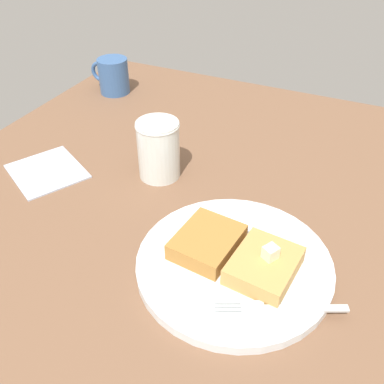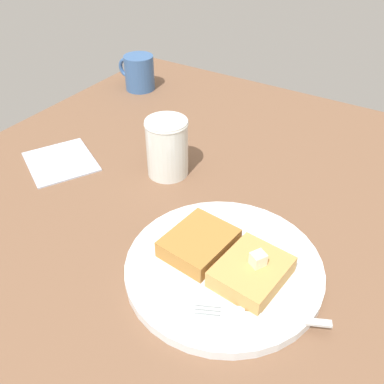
% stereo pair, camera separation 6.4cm
% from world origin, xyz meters
% --- Properties ---
extents(table_surface, '(1.12, 1.12, 0.02)m').
position_xyz_m(table_surface, '(0.00, 0.00, 0.01)').
color(table_surface, brown).
rests_on(table_surface, ground).
extents(plate, '(0.26, 0.26, 0.01)m').
position_xyz_m(plate, '(-0.01, 0.04, 0.03)').
color(plate, white).
rests_on(plate, table_surface).
extents(toast_slice_left, '(0.09, 0.10, 0.03)m').
position_xyz_m(toast_slice_left, '(-0.05, 0.04, 0.05)').
color(toast_slice_left, tan).
rests_on(toast_slice_left, plate).
extents(toast_slice_middle, '(0.09, 0.10, 0.03)m').
position_xyz_m(toast_slice_middle, '(0.03, 0.03, 0.05)').
color(toast_slice_middle, '#AA7232').
rests_on(toast_slice_middle, plate).
extents(butter_pat_primary, '(0.02, 0.02, 0.02)m').
position_xyz_m(butter_pat_primary, '(-0.06, 0.04, 0.07)').
color(butter_pat_primary, '#F1EAC7').
rests_on(butter_pat_primary, toast_slice_left).
extents(fork, '(0.15, 0.08, 0.00)m').
position_xyz_m(fork, '(-0.08, 0.10, 0.04)').
color(fork, silver).
rests_on(fork, plate).
extents(syrup_jar, '(0.07, 0.07, 0.10)m').
position_xyz_m(syrup_jar, '(0.19, -0.11, 0.07)').
color(syrup_jar, '#3C1205').
rests_on(syrup_jar, table_surface).
extents(napkin, '(0.17, 0.16, 0.00)m').
position_xyz_m(napkin, '(0.37, -0.03, 0.02)').
color(napkin, silver).
rests_on(napkin, table_surface).
extents(coffee_mug, '(0.10, 0.07, 0.08)m').
position_xyz_m(coffee_mug, '(0.45, -0.37, 0.06)').
color(coffee_mug, '#385E95').
rests_on(coffee_mug, table_surface).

